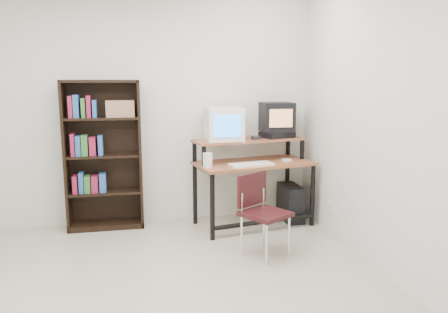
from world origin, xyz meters
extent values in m
cube|color=#BAB39A|center=(0.00, 0.00, -0.01)|extent=(4.00, 4.00, 0.01)
cube|color=silver|center=(0.00, 2.00, 1.30)|extent=(4.00, 0.01, 2.60)
cube|color=silver|center=(0.00, -2.00, 1.30)|extent=(4.00, 0.01, 2.60)
cube|color=silver|center=(2.00, 0.00, 1.30)|extent=(0.01, 4.00, 2.60)
cube|color=#9C5733|center=(1.25, 1.60, 0.72)|extent=(1.39, 0.87, 0.03)
cube|color=#9C5733|center=(1.23, 1.73, 0.97)|extent=(1.35, 0.62, 0.02)
cylinder|color=black|center=(0.70, 1.21, 0.36)|extent=(0.05, 0.05, 0.72)
cylinder|color=black|center=(1.90, 1.43, 0.36)|extent=(0.05, 0.05, 0.72)
cylinder|color=black|center=(0.60, 1.77, 0.49)|extent=(0.05, 0.05, 0.98)
cylinder|color=black|center=(1.80, 1.99, 0.49)|extent=(0.05, 0.05, 0.98)
cylinder|color=black|center=(1.30, 1.32, 0.12)|extent=(1.20, 0.27, 0.05)
cube|color=white|center=(0.92, 1.70, 1.16)|extent=(0.40, 0.40, 0.38)
cube|color=#308AFF|center=(0.93, 1.50, 1.16)|extent=(0.30, 0.01, 0.24)
cube|color=black|center=(1.58, 1.78, 1.01)|extent=(0.43, 0.37, 0.08)
cube|color=black|center=(1.58, 1.82, 1.22)|extent=(0.37, 0.36, 0.34)
cube|color=tan|center=(1.58, 1.64, 1.22)|extent=(0.27, 0.02, 0.20)
cylinder|color=#26262B|center=(1.30, 1.68, 0.99)|extent=(0.16, 0.16, 0.05)
cube|color=white|center=(1.17, 1.42, 0.74)|extent=(0.50, 0.29, 0.03)
cube|color=black|center=(1.62, 1.59, 0.72)|extent=(0.25, 0.22, 0.01)
cube|color=white|center=(1.63, 1.58, 0.74)|extent=(0.10, 0.07, 0.03)
cube|color=white|center=(0.69, 1.43, 0.80)|extent=(0.10, 0.10, 0.17)
cube|color=black|center=(1.73, 1.69, 0.21)|extent=(0.20, 0.45, 0.42)
cube|color=black|center=(1.12, 0.68, 0.42)|extent=(0.53, 0.53, 0.04)
cube|color=black|center=(1.02, 0.83, 0.62)|extent=(0.33, 0.22, 0.31)
cylinder|color=silver|center=(1.06, 0.47, 0.20)|extent=(0.02, 0.02, 0.40)
cylinder|color=silver|center=(1.33, 0.63, 0.20)|extent=(0.02, 0.02, 0.40)
cylinder|color=silver|center=(0.90, 0.74, 0.20)|extent=(0.02, 0.02, 0.40)
cylinder|color=silver|center=(1.17, 0.90, 0.20)|extent=(0.02, 0.02, 0.40)
cube|color=black|center=(-0.80, 1.83, 0.82)|extent=(0.03, 0.27, 1.65)
cube|color=black|center=(0.00, 1.83, 0.82)|extent=(0.03, 0.27, 1.65)
cube|color=black|center=(-0.40, 1.96, 0.82)|extent=(0.82, 0.02, 1.65)
cube|color=black|center=(-0.40, 1.83, 1.63)|extent=(0.82, 0.28, 0.03)
cube|color=black|center=(-0.40, 1.83, 0.03)|extent=(0.82, 0.28, 0.06)
cube|color=black|center=(-0.40, 1.83, 0.41)|extent=(0.76, 0.26, 0.03)
cube|color=black|center=(-0.40, 1.83, 0.82)|extent=(0.76, 0.26, 0.02)
cube|color=black|center=(-0.40, 1.83, 1.24)|extent=(0.76, 0.26, 0.02)
cube|color=#885D45|center=(-0.20, 1.83, 1.34)|extent=(0.30, 0.20, 0.18)
cube|color=beige|center=(1.99, 1.15, 0.30)|extent=(0.02, 0.08, 0.12)
camera|label=1|loc=(-0.04, -3.07, 1.65)|focal=35.00mm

